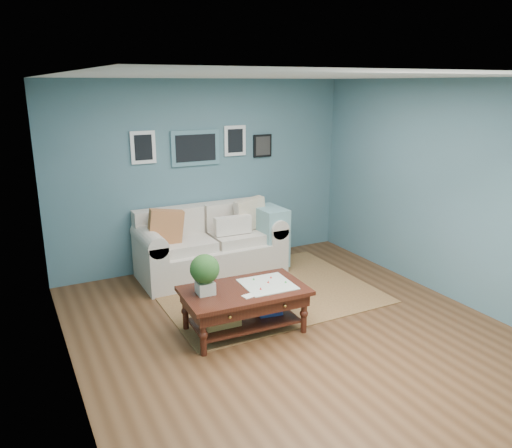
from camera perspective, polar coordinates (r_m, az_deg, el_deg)
room_shell at (r=5.19m, az=4.07°, el=1.51°), size 5.00×5.02×2.70m
area_rug at (r=6.60m, az=1.06°, el=-7.68°), size 2.70×2.16×0.01m
loveseat at (r=7.12m, az=-4.63°, el=-2.27°), size 2.07×0.94×1.06m
coffee_table at (r=5.44m, az=-2.08°, el=-8.33°), size 1.37×0.84×0.93m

